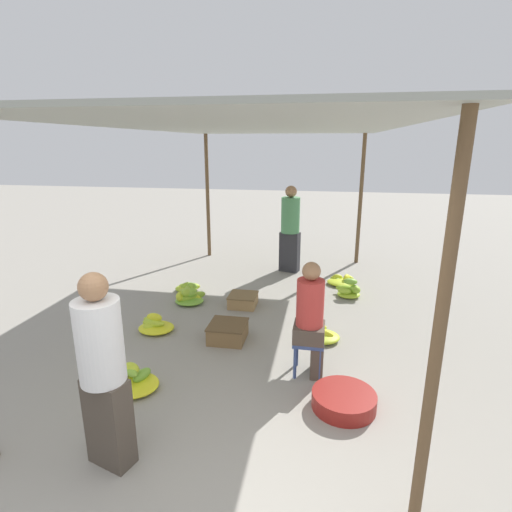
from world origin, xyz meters
TOP-DOWN VIEW (x-y plane):
  - canopy_post_front_right at (1.67, 0.30)m, footprint 0.08×0.08m
  - canopy_post_back_left at (-1.67, 6.62)m, footprint 0.08×0.08m
  - canopy_post_back_right at (1.67, 6.62)m, footprint 0.08×0.08m
  - canopy_tarp at (0.00, 3.46)m, footprint 3.74×6.72m
  - vendor_foreground at (-0.66, 0.43)m, footprint 0.44×0.44m
  - stool at (0.84, 2.03)m, footprint 0.34×0.34m
  - vendor_seated at (0.86, 2.03)m, footprint 0.35×0.34m
  - basin_black at (1.23, 1.47)m, footprint 0.63×0.63m
  - banana_pile_left_0 at (-1.30, 2.71)m, footprint 0.50×0.43m
  - banana_pile_left_1 at (-1.17, 3.75)m, footprint 0.48×0.49m
  - banana_pile_left_2 at (-1.38, 4.27)m, footprint 0.42×0.45m
  - banana_pile_left_3 at (-0.98, 1.40)m, footprint 0.57×0.50m
  - banana_pile_right_0 at (0.95, 2.86)m, footprint 0.52×0.51m
  - banana_pile_right_1 at (1.42, 4.50)m, footprint 0.44×0.39m
  - banana_pile_right_2 at (1.31, 5.14)m, footprint 0.51×0.53m
  - crate_near at (-0.24, 2.64)m, footprint 0.49×0.49m
  - crate_mid at (-0.28, 3.80)m, footprint 0.44×0.44m
  - shopper_walking_mid at (0.28, 5.75)m, footprint 0.45×0.45m

SIDE VIEW (x-z plane):
  - banana_pile_right_2 at x=1.31m, z-range -0.04..0.16m
  - banana_pile_right_0 at x=0.95m, z-range -0.01..0.14m
  - banana_pile_left_2 at x=-1.38m, z-range -0.01..0.15m
  - basin_black at x=1.23m, z-range 0.00..0.16m
  - banana_pile_left_0 at x=-1.30m, z-range -0.05..0.21m
  - banana_pile_left_3 at x=-0.98m, z-range -0.06..0.25m
  - crate_mid at x=-0.28m, z-range 0.00..0.20m
  - banana_pile_right_1 at x=1.42m, z-range -0.05..0.27m
  - banana_pile_left_1 at x=-1.17m, z-range -0.03..0.25m
  - crate_near at x=-0.24m, z-range 0.00..0.23m
  - stool at x=0.84m, z-range 0.13..0.54m
  - vendor_seated at x=0.86m, z-range 0.03..1.34m
  - vendor_foreground at x=-0.66m, z-range 0.03..1.66m
  - shopper_walking_mid at x=0.28m, z-range 0.03..1.76m
  - canopy_post_front_right at x=1.67m, z-range 0.00..2.72m
  - canopy_post_back_left at x=-1.67m, z-range 0.00..2.72m
  - canopy_post_back_right at x=1.67m, z-range 0.00..2.72m
  - canopy_tarp at x=0.00m, z-range 2.72..2.76m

